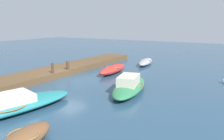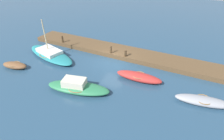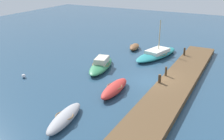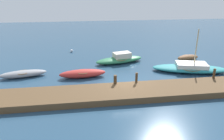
{
  "view_description": "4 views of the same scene",
  "coord_description": "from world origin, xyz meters",
  "px_view_note": "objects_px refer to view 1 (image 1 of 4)",
  "views": [
    {
      "loc": [
        13.38,
        12.21,
        4.45
      ],
      "look_at": [
        -0.73,
        3.71,
        1.01
      ],
      "focal_mm": 35.72,
      "sensor_mm": 36.0,
      "label": 1
    },
    {
      "loc": [
        -7.4,
        15.45,
        9.85
      ],
      "look_at": [
        -1.4,
        3.19,
        1.17
      ],
      "focal_mm": 28.57,
      "sensor_mm": 36.0,
      "label": 2
    },
    {
      "loc": [
        -20.86,
        -7.02,
        9.64
      ],
      "look_at": [
        -1.45,
        3.46,
        1.01
      ],
      "focal_mm": 41.25,
      "sensor_mm": 36.0,
      "label": 3
    },
    {
      "loc": [
        -3.51,
        -16.7,
        7.66
      ],
      "look_at": [
        -0.87,
        1.91,
        0.63
      ],
      "focal_mm": 33.99,
      "sensor_mm": 36.0,
      "label": 4
    }
  ],
  "objects_px": {
    "rowboat_red": "(113,69)",
    "mooring_post_west": "(68,65)",
    "dinghy_brown": "(24,139)",
    "motorboat_green": "(129,85)",
    "rowboat_grey": "(145,62)",
    "sailboat_teal": "(4,106)",
    "mooring_post_mid_west": "(53,68)"
  },
  "relations": [
    {
      "from": "sailboat_teal",
      "to": "motorboat_green",
      "type": "distance_m",
      "value": 7.53
    },
    {
      "from": "rowboat_red",
      "to": "mooring_post_mid_west",
      "type": "distance_m",
      "value": 5.37
    },
    {
      "from": "rowboat_red",
      "to": "mooring_post_mid_west",
      "type": "height_order",
      "value": "mooring_post_mid_west"
    },
    {
      "from": "dinghy_brown",
      "to": "rowboat_grey",
      "type": "relative_size",
      "value": 0.66
    },
    {
      "from": "dinghy_brown",
      "to": "mooring_post_west",
      "type": "bearing_deg",
      "value": -156.86
    },
    {
      "from": "sailboat_teal",
      "to": "mooring_post_mid_west",
      "type": "relative_size",
      "value": 8.99
    },
    {
      "from": "motorboat_green",
      "to": "mooring_post_west",
      "type": "relative_size",
      "value": 7.87
    },
    {
      "from": "rowboat_red",
      "to": "mooring_post_west",
      "type": "bearing_deg",
      "value": -51.87
    },
    {
      "from": "rowboat_grey",
      "to": "motorboat_green",
      "type": "relative_size",
      "value": 0.75
    },
    {
      "from": "rowboat_grey",
      "to": "mooring_post_mid_west",
      "type": "relative_size",
      "value": 5.1
    },
    {
      "from": "mooring_post_mid_west",
      "to": "rowboat_red",
      "type": "bearing_deg",
      "value": 145.68
    },
    {
      "from": "rowboat_red",
      "to": "mooring_post_west",
      "type": "xyz_separation_m",
      "value": [
        2.63,
        -3.01,
        0.5
      ]
    },
    {
      "from": "sailboat_teal",
      "to": "mooring_post_west",
      "type": "xyz_separation_m",
      "value": [
        -8.11,
        -3.04,
        0.5
      ]
    },
    {
      "from": "rowboat_red",
      "to": "sailboat_teal",
      "type": "distance_m",
      "value": 10.74
    },
    {
      "from": "dinghy_brown",
      "to": "rowboat_grey",
      "type": "xyz_separation_m",
      "value": [
        -17.88,
        -2.72,
        -0.01
      ]
    },
    {
      "from": "rowboat_red",
      "to": "sailboat_teal",
      "type": "xyz_separation_m",
      "value": [
        10.74,
        0.03,
        0.0
      ]
    },
    {
      "from": "rowboat_grey",
      "to": "motorboat_green",
      "type": "height_order",
      "value": "motorboat_green"
    },
    {
      "from": "motorboat_green",
      "to": "rowboat_grey",
      "type": "bearing_deg",
      "value": -176.68
    },
    {
      "from": "motorboat_green",
      "to": "mooring_post_mid_west",
      "type": "relative_size",
      "value": 6.76
    },
    {
      "from": "sailboat_teal",
      "to": "mooring_post_west",
      "type": "height_order",
      "value": "sailboat_teal"
    },
    {
      "from": "motorboat_green",
      "to": "mooring_post_west",
      "type": "xyz_separation_m",
      "value": [
        -1.6,
        -6.82,
        0.45
      ]
    },
    {
      "from": "mooring_post_west",
      "to": "mooring_post_mid_west",
      "type": "relative_size",
      "value": 0.86
    },
    {
      "from": "rowboat_grey",
      "to": "mooring_post_west",
      "type": "relative_size",
      "value": 5.93
    },
    {
      "from": "rowboat_red",
      "to": "motorboat_green",
      "type": "bearing_deg",
      "value": 39.04
    },
    {
      "from": "motorboat_green",
      "to": "mooring_post_west",
      "type": "height_order",
      "value": "mooring_post_west"
    },
    {
      "from": "dinghy_brown",
      "to": "mooring_post_mid_west",
      "type": "height_order",
      "value": "mooring_post_mid_west"
    },
    {
      "from": "sailboat_teal",
      "to": "mooring_post_mid_west",
      "type": "height_order",
      "value": "sailboat_teal"
    },
    {
      "from": "rowboat_red",
      "to": "dinghy_brown",
      "type": "bearing_deg",
      "value": 13.27
    },
    {
      "from": "dinghy_brown",
      "to": "mooring_post_mid_west",
      "type": "bearing_deg",
      "value": -151.25
    },
    {
      "from": "dinghy_brown",
      "to": "rowboat_red",
      "type": "xyz_separation_m",
      "value": [
        -12.31,
        -3.58,
        0.05
      ]
    },
    {
      "from": "motorboat_green",
      "to": "mooring_post_west",
      "type": "distance_m",
      "value": 7.02
    },
    {
      "from": "rowboat_red",
      "to": "motorboat_green",
      "type": "distance_m",
      "value": 5.69
    }
  ]
}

